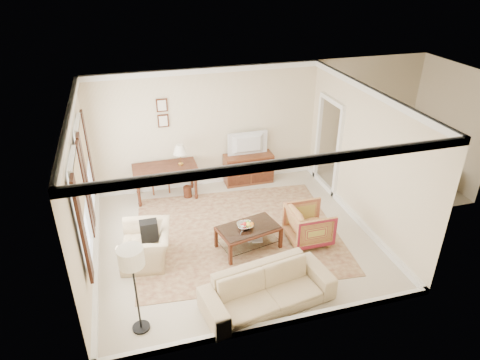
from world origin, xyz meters
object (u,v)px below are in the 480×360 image
writing_desk (165,171)px  coffee_table (248,232)px  sideboard (248,168)px  tv (249,137)px  striped_armchair (309,223)px  club_armchair (145,240)px  sofa (268,284)px

writing_desk → coffee_table: 2.77m
sideboard → tv: bearing=-90.0°
sideboard → striped_armchair: 2.77m
coffee_table → club_armchair: 1.95m
sofa → striped_armchair: bearing=37.3°
coffee_table → sofa: (-0.14, -1.56, 0.04)m
coffee_table → striped_armchair: size_ratio=1.54×
coffee_table → club_armchair: size_ratio=1.24×
coffee_table → sofa: 1.56m
coffee_table → sofa: size_ratio=0.59×
striped_armchair → sofa: bearing=137.0°
club_armchair → writing_desk: bearing=173.0°
tv → striped_armchair: bearing=99.2°
striped_armchair → sofa: size_ratio=0.38×
sideboard → club_armchair: size_ratio=1.17×
sofa → tv: bearing=68.0°
writing_desk → tv: 2.15m
sideboard → coffee_table: size_ratio=0.94×
sofa → writing_desk: bearing=96.6°
writing_desk → club_armchair: club_armchair is taller
sideboard → club_armchair: club_armchair is taller
striped_armchair → sofa: (-1.37, -1.46, 0.01)m
sideboard → writing_desk: bearing=-174.4°
sideboard → sofa: size_ratio=0.56×
coffee_table → sideboard: bearing=73.2°
coffee_table → club_armchair: club_armchair is taller
tv → coffee_table: (-0.79, -2.62, -0.84)m
tv → club_armchair: (-2.74, -2.46, -0.77)m
striped_armchair → writing_desk: bearing=45.1°
coffee_table → sofa: sofa is taller
tv → sofa: tv is taller
writing_desk → coffee_table: writing_desk is taller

